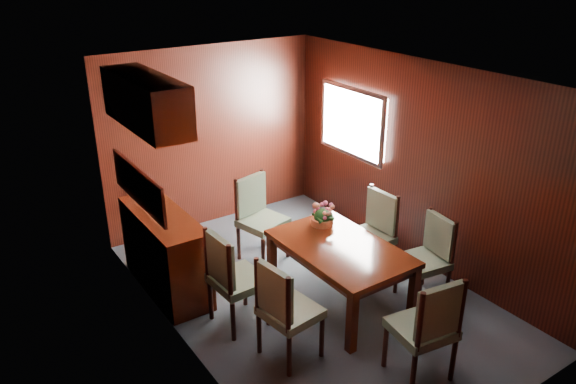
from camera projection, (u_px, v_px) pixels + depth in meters
ground at (312, 293)px, 6.17m from camera, size 4.50×4.50×0.00m
room_shell at (287, 146)px, 5.72m from camera, size 3.06×4.52×2.41m
sideboard at (166, 252)px, 6.11m from camera, size 0.48×1.40×0.90m
dining_table at (340, 254)px, 5.78m from camera, size 0.93×1.48×0.69m
chair_left_near at (284, 306)px, 4.98m from camera, size 0.52×0.54×1.02m
chair_left_far at (231, 275)px, 5.44m from camera, size 0.50×0.52×1.05m
chair_right_near at (430, 253)px, 5.92m from camera, size 0.49×0.51×0.96m
chair_right_far at (374, 229)px, 6.36m from camera, size 0.47×0.49×1.01m
chair_head at (428, 325)px, 4.73m from camera, size 0.55×0.53×1.03m
chair_foot at (258, 213)px, 6.70m from camera, size 0.60×0.58×1.05m
flower_centerpiece at (322, 214)px, 6.13m from camera, size 0.26×0.26×0.26m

